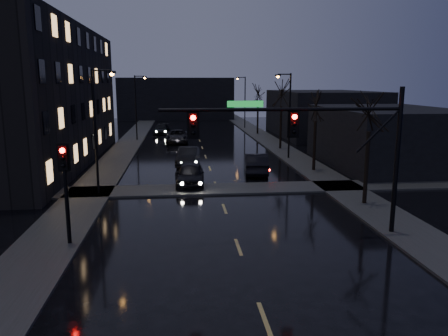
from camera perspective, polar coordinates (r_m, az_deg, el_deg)
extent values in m
cube|color=#2D2D2B|center=(46.11, -13.27, 1.96)|extent=(3.00, 140.00, 0.12)
cube|color=#2D2D2B|center=(47.02, 7.74, 2.33)|extent=(3.00, 140.00, 0.12)
cube|color=#2D2D2B|center=(29.64, -0.84, -2.77)|extent=(40.00, 3.00, 0.12)
cube|color=black|center=(42.54, -25.37, 8.49)|extent=(12.00, 30.00, 12.00)
cube|color=black|center=(40.66, 20.51, 3.83)|extent=(10.00, 14.00, 5.00)
cube|color=black|center=(61.48, 12.74, 6.98)|extent=(12.00, 18.00, 6.00)
cube|color=black|center=(88.21, -6.27, 9.02)|extent=(22.00, 10.00, 8.00)
cylinder|color=black|center=(21.97, 21.62, 0.68)|extent=(0.22, 0.22, 7.00)
cylinder|color=black|center=(19.74, 7.71, 7.58)|extent=(11.00, 0.16, 0.16)
cylinder|color=black|center=(21.32, 19.52, 4.61)|extent=(2.05, 0.10, 2.05)
cube|color=#0C591E|center=(19.40, 2.79, 8.35)|extent=(1.60, 0.04, 0.28)
cube|color=black|center=(19.25, -4.05, 5.63)|extent=(0.35, 0.28, 1.05)
sphere|color=#FF0705|center=(19.07, -4.05, 6.57)|extent=(0.22, 0.22, 0.22)
cube|color=black|center=(19.91, 9.07, 5.70)|extent=(0.35, 0.28, 1.05)
sphere|color=#FF0705|center=(19.73, 9.22, 6.61)|extent=(0.22, 0.22, 0.22)
cylinder|color=black|center=(20.42, -19.87, -3.69)|extent=(0.18, 0.18, 4.40)
cube|color=black|center=(20.05, -20.21, 1.29)|extent=(0.35, 0.28, 1.05)
sphere|color=#FF0705|center=(19.85, -20.38, 2.15)|extent=(0.22, 0.22, 0.22)
cylinder|color=black|center=(26.97, 18.10, -0.07)|extent=(0.24, 0.24, 4.40)
cylinder|color=black|center=(36.22, 11.73, 2.78)|extent=(0.24, 0.24, 4.12)
cylinder|color=black|center=(47.68, 7.42, 5.22)|extent=(0.24, 0.24, 4.68)
cylinder|color=black|center=(61.35, 4.42, 6.41)|extent=(0.24, 0.24, 4.29)
cylinder|color=black|center=(28.83, -16.46, 4.34)|extent=(0.16, 0.16, 8.00)
cylinder|color=black|center=(28.55, -15.69, 12.17)|extent=(1.20, 0.10, 0.10)
cube|color=black|center=(28.46, -14.46, 12.03)|extent=(0.50, 0.25, 0.15)
sphere|color=orange|center=(28.46, -14.45, 11.83)|extent=(0.28, 0.28, 0.28)
cylinder|color=black|center=(55.50, -11.44, 7.65)|extent=(0.16, 0.16, 8.00)
cylinder|color=black|center=(55.36, -10.96, 11.70)|extent=(1.20, 0.10, 0.10)
cube|color=black|center=(55.31, -10.33, 11.61)|extent=(0.50, 0.25, 0.15)
sphere|color=orange|center=(55.31, -10.32, 11.51)|extent=(0.28, 0.28, 0.28)
cylinder|color=black|center=(41.58, 8.56, 6.63)|extent=(0.16, 0.16, 8.00)
cylinder|color=black|center=(41.32, 7.89, 12.04)|extent=(1.20, 0.10, 0.10)
cube|color=black|center=(41.18, 7.06, 11.92)|extent=(0.50, 0.25, 0.15)
sphere|color=orange|center=(41.18, 7.06, 11.78)|extent=(0.28, 0.28, 0.28)
cylinder|color=black|center=(69.00, 2.76, 8.50)|extent=(0.16, 0.16, 8.00)
cylinder|color=black|center=(68.85, 2.28, 11.74)|extent=(1.20, 0.10, 0.10)
cube|color=black|center=(68.76, 1.78, 11.66)|extent=(0.50, 0.25, 0.15)
sphere|color=orange|center=(68.76, 1.78, 11.58)|extent=(0.28, 0.28, 0.28)
imported|color=black|center=(30.86, -4.43, -0.81)|extent=(2.18, 4.87, 1.63)
imported|color=black|center=(38.35, -4.73, 1.51)|extent=(2.28, 4.98, 1.58)
imported|color=black|center=(52.96, -6.12, 4.14)|extent=(2.71, 5.67, 1.56)
imported|color=black|center=(61.87, -8.18, 5.03)|extent=(2.45, 5.01, 1.40)
imported|color=black|center=(34.89, 4.21, 0.61)|extent=(2.35, 5.17, 1.64)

